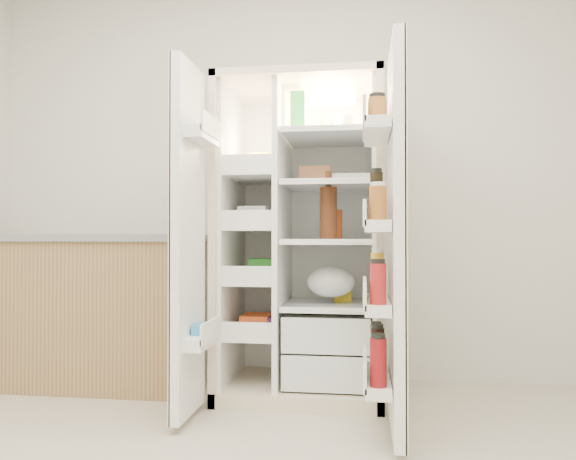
# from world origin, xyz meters

# --- Properties ---
(wall_back) EXTENTS (4.00, 0.02, 2.70)m
(wall_back) POSITION_xyz_m (0.00, 2.00, 1.35)
(wall_back) COLOR silver
(wall_back) RESTS_ON floor
(refrigerator) EXTENTS (0.92, 0.70, 1.80)m
(refrigerator) POSITION_xyz_m (0.14, 1.65, 0.74)
(refrigerator) COLOR beige
(refrigerator) RESTS_ON floor
(freezer_door) EXTENTS (0.15, 0.40, 1.72)m
(freezer_door) POSITION_xyz_m (-0.37, 1.05, 0.89)
(freezer_door) COLOR white
(freezer_door) RESTS_ON floor
(fridge_door) EXTENTS (0.17, 0.58, 1.72)m
(fridge_door) POSITION_xyz_m (0.61, 0.96, 0.87)
(fridge_door) COLOR white
(fridge_door) RESTS_ON floor
(kitchen_counter) EXTENTS (1.27, 0.68, 0.92)m
(kitchen_counter) POSITION_xyz_m (-1.19, 1.67, 0.46)
(kitchen_counter) COLOR #9E7C4F
(kitchen_counter) RESTS_ON floor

